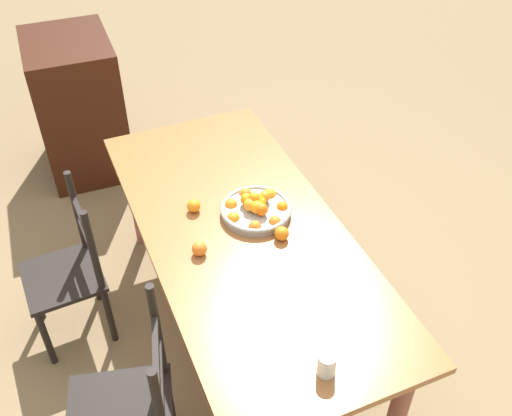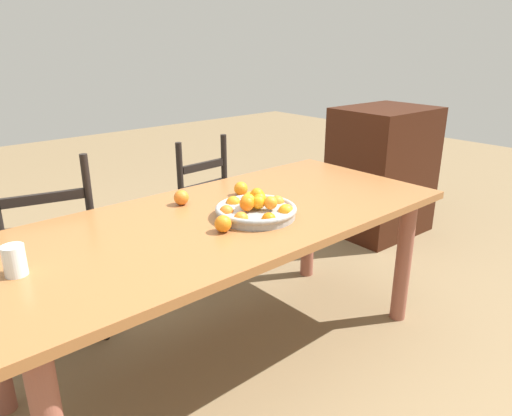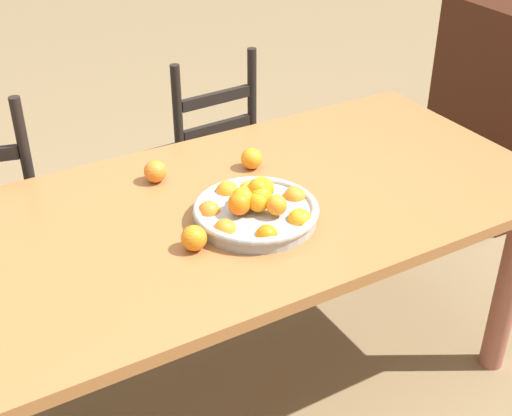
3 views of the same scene
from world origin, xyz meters
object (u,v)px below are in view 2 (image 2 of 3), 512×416
Objects in this scene: dining_table at (227,236)px; cabinet at (382,171)px; orange_loose_2 at (223,224)px; drinking_glass at (14,261)px; fruit_bowl at (256,209)px; orange_loose_1 at (241,189)px; chair_near_window at (193,214)px; chair_by_cabinet at (52,258)px; orange_loose_0 at (181,198)px.

cabinet is at bearing 14.44° from dining_table.
orange_loose_2 is (-2.05, -0.64, 0.28)m from cabinet.
drinking_glass reaches higher than orange_loose_2.
cabinet is 2.80× the size of fruit_bowl.
orange_loose_1 is (-1.69, -0.32, 0.28)m from cabinet.
orange_loose_1 reaches higher than dining_table.
dining_table is 0.31m from orange_loose_1.
drinking_glass reaches higher than dining_table.
chair_near_window is 1.51m from drinking_glass.
fruit_bowl is (0.08, -0.10, 0.14)m from dining_table.
dining_table is 0.93m from chair_by_cabinet.
chair_by_cabinet is at bearing 176.51° from cabinet.
fruit_bowl is (-0.28, -0.93, 0.35)m from chair_near_window.
dining_table is 2.09× the size of cabinet.
dining_table is 5.86× the size of fruit_bowl.
orange_loose_0 is 0.39m from orange_loose_2.
fruit_bowl is 0.94m from drinking_glass.
chair_by_cabinet is (-0.90, -0.10, 0.02)m from chair_near_window.
chair_near_window is 1.59m from cabinet.
orange_loose_2 is at bearing -168.61° from fruit_bowl.
chair_near_window is at bearing 53.23° from orange_loose_0.
chair_near_window reaches higher than orange_loose_0.
orange_loose_1 is at bearing 8.58° from drinking_glass.
fruit_bowl is at bearing 11.39° from orange_loose_2.
drinking_glass is at bearing 173.24° from fruit_bowl.
chair_by_cabinet is 9.54× the size of drinking_glass.
orange_loose_0 is 0.68× the size of drinking_glass.
drinking_glass reaches higher than orange_loose_0.
cabinet is 14.21× the size of orange_loose_0.
fruit_bowl is at bearing 141.06° from chair_by_cabinet.
orange_loose_1 is 0.66× the size of drinking_glass.
drinking_glass is at bearing -168.18° from cabinet.
fruit_bowl is 5.12× the size of orange_loose_2.
orange_loose_0 is at bearing 166.47° from orange_loose_1.
fruit_bowl reaches higher than drinking_glass.
chair_by_cabinet reaches higher than orange_loose_0.
orange_loose_0 is (0.47, -0.48, 0.34)m from chair_by_cabinet.
orange_loose_2 is 0.67× the size of drinking_glass.
orange_loose_0 is 0.82m from drinking_glass.
chair_by_cabinet is at bearing 144.14° from orange_loose_1.
fruit_bowl is at bearing -117.48° from orange_loose_1.
dining_table is at bearing 63.15° from chair_near_window.
cabinet is 14.57× the size of orange_loose_1.
fruit_bowl is at bearing -50.51° from dining_table.
chair_near_window reaches higher than fruit_bowl.
orange_loose_2 is 0.74m from drinking_glass.
drinking_glass is (-0.94, 0.11, 0.02)m from fruit_bowl.
orange_loose_0 reaches higher than orange_loose_1.
chair_near_window is 0.95× the size of chair_by_cabinet.
orange_loose_0 reaches higher than dining_table.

